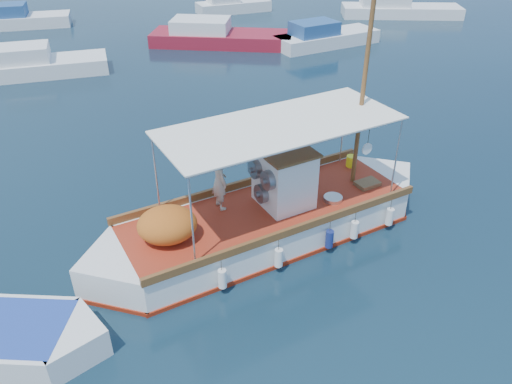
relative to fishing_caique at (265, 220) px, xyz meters
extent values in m
plane|color=black|center=(0.31, -0.03, -0.58)|extent=(160.00, 160.00, 0.00)
cube|color=white|center=(0.06, 0.02, -0.20)|extent=(8.68, 5.32, 1.21)
cube|color=white|center=(-3.82, -1.35, -0.20)|extent=(2.59, 2.59, 1.21)
cube|color=white|center=(3.95, 1.38, -0.20)|extent=(2.59, 2.59, 1.21)
cube|color=maroon|center=(0.06, 0.02, -0.56)|extent=(8.81, 5.44, 0.20)
cube|color=maroon|center=(0.06, 0.02, 0.38)|extent=(8.61, 5.11, 0.07)
cube|color=brown|center=(-0.40, 1.32, 0.51)|extent=(7.91, 2.87, 0.22)
cube|color=brown|center=(0.52, -1.29, 0.51)|extent=(7.91, 2.87, 0.22)
cube|color=white|center=(0.58, 0.20, 1.23)|extent=(1.72, 1.78, 1.65)
cube|color=brown|center=(0.58, 0.20, 2.08)|extent=(1.86, 1.92, 0.07)
cylinder|color=slate|center=(0.02, -0.37, 1.56)|extent=(0.41, 0.60, 0.55)
cylinder|color=slate|center=(-0.21, 0.29, 1.56)|extent=(0.41, 0.60, 0.55)
cylinder|color=slate|center=(-0.09, -0.04, 0.95)|extent=(0.41, 0.60, 0.55)
cylinder|color=brown|center=(2.96, 1.04, 3.15)|extent=(0.17, 0.17, 5.49)
cylinder|color=brown|center=(2.13, 0.75, 2.71)|extent=(1.89, 0.74, 0.09)
cylinder|color=silver|center=(-2.93, 0.25, 1.64)|extent=(0.06, 0.06, 2.47)
cylinder|color=silver|center=(-2.13, -2.03, 1.64)|extent=(0.06, 0.06, 2.47)
cylinder|color=silver|center=(2.98, 2.32, 1.64)|extent=(0.06, 0.06, 2.47)
cylinder|color=silver|center=(3.78, 0.04, 1.64)|extent=(0.06, 0.06, 2.47)
cube|color=white|center=(0.42, 0.14, 2.90)|extent=(6.99, 4.63, 0.04)
ellipsoid|color=#BC5B1B|center=(-2.74, -0.97, 0.86)|extent=(1.88, 1.74, 0.92)
cube|color=yellow|center=(1.21, 1.06, 0.62)|extent=(0.32, 0.28, 0.44)
cylinder|color=yellow|center=(3.23, 1.94, 0.59)|extent=(0.42, 0.42, 0.37)
cube|color=brown|center=(3.32, 0.69, 0.47)|extent=(0.84, 0.70, 0.13)
cylinder|color=#B2B2B2|center=(2.02, 0.07, 0.47)|extent=(0.70, 0.70, 0.13)
cylinder|color=white|center=(2.72, -0.27, 2.19)|extent=(0.32, 0.14, 0.33)
cylinder|color=white|center=(-1.50, -2.16, -0.09)|extent=(0.28, 0.28, 0.53)
cylinder|color=navy|center=(1.61, -1.07, -0.09)|extent=(0.28, 0.28, 0.53)
cylinder|color=white|center=(3.68, -0.34, -0.09)|extent=(0.28, 0.28, 0.53)
imported|color=#BDB29C|center=(-1.24, 0.30, 1.27)|extent=(0.59, 0.73, 1.72)
cube|color=white|center=(-5.05, -3.44, -0.32)|extent=(1.88, 1.88, 0.97)
cube|color=silver|center=(-8.85, 16.46, -0.28)|extent=(6.65, 3.16, 1.00)
cube|color=silver|center=(-9.81, 16.34, 0.62)|extent=(2.79, 2.34, 0.80)
cube|color=maroon|center=(1.19, 20.43, -0.28)|extent=(9.29, 5.15, 1.00)
cube|color=silver|center=(-0.09, 20.80, 0.62)|extent=(4.07, 3.27, 0.80)
cube|color=silver|center=(7.72, 19.14, -0.28)|extent=(7.17, 4.30, 1.00)
cube|color=#264D80|center=(6.75, 18.81, 0.62)|extent=(3.19, 2.65, 0.80)
cube|color=silver|center=(15.76, 25.94, -0.28)|extent=(9.30, 4.47, 1.00)
cube|color=silver|center=(14.45, 26.23, 0.62)|extent=(3.97, 2.93, 0.80)
cube|color=silver|center=(-12.24, 27.64, -0.28)|extent=(6.49, 2.79, 1.00)
cube|color=#264D80|center=(-13.19, 27.56, 0.62)|extent=(2.68, 2.15, 0.80)
cube|color=silver|center=(3.23, 29.78, -0.28)|extent=(6.10, 3.22, 1.00)
camera|label=1|loc=(-2.32, -11.54, 8.29)|focal=35.00mm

